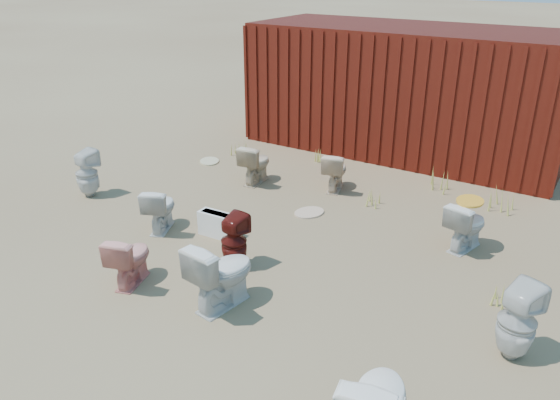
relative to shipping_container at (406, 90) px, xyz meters
The scene contains 21 objects.
ground 5.34m from the shipping_container, 90.00° to the right, with size 100.00×100.00×0.00m, color brown.
shipping_container is the anchor object (origin of this frame).
toilet_front_a 5.62m from the shipping_container, 106.18° to the right, with size 0.37×0.64×0.66m, color silver.
toilet_front_pink 6.68m from the shipping_container, 97.39° to the right, with size 0.36×0.64×0.65m, color #DF8981.
toilet_front_c 6.40m from the shipping_container, 86.80° to the right, with size 0.45×0.79×0.81m, color silver.
toilet_front_maroon 5.67m from the shipping_container, 90.31° to the right, with size 0.32×0.33×0.71m, color #54120E.
toilet_back_a 6.17m from the shipping_container, 123.71° to the right, with size 0.35×0.36×0.78m, color silver.
toilet_back_beige_left 2.82m from the shipping_container, 93.05° to the right, with size 0.37×0.64×0.66m, color beige.
toilet_back_beige_right 3.55m from the shipping_container, 114.68° to the right, with size 0.39×0.68×0.69m, color beige.
toilet_back_yellowlid 4.31m from the shipping_container, 57.58° to the right, with size 0.38×0.66×0.68m, color silver.
toilet_back_e 6.46m from the shipping_container, 59.38° to the right, with size 0.36×0.37×0.81m, color silver.
yellow_lid 4.25m from the shipping_container, 57.58° to the right, with size 0.34×0.43×0.03m, color gold.
loose_tank 5.23m from the shipping_container, 98.51° to the right, with size 0.50×0.20×0.35m, color white.
loose_lid_near 3.92m from the shipping_container, 90.34° to the right, with size 0.38×0.49×0.02m, color #CAAE92.
loose_lid_far 4.10m from the shipping_container, 135.14° to the right, with size 0.36×0.47×0.02m, color #C5BC8F.
weed_clump_a 3.40m from the shipping_container, 140.01° to the right, with size 0.36×0.36×0.29m, color #B2AF47.
weed_clump_b 3.19m from the shipping_container, 76.39° to the right, with size 0.32×0.32×0.27m, color #B2AF47.
weed_clump_c 3.31m from the shipping_container, 39.83° to the right, with size 0.36×0.36×0.36m, color #B2AF47.
weed_clump_d 2.27m from the shipping_container, 121.77° to the right, with size 0.30×0.30×0.23m, color #B2AF47.
weed_clump_e 2.44m from the shipping_container, 52.45° to the right, with size 0.34×0.34×0.34m, color #B2AF47.
weed_clump_f 5.60m from the shipping_container, 57.38° to the right, with size 0.28×0.28×0.24m, color #B2AF47.
Camera 1 is at (3.66, -5.13, 3.57)m, focal length 35.00 mm.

